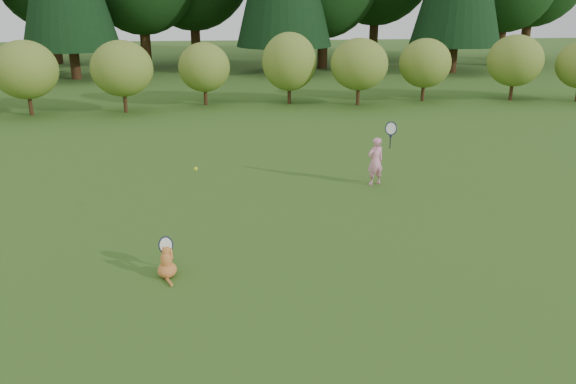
{
  "coord_description": "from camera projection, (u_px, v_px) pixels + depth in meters",
  "views": [
    {
      "loc": [
        -0.83,
        -8.7,
        4.01
      ],
      "look_at": [
        0.2,
        0.8,
        0.7
      ],
      "focal_mm": 35.0,
      "sensor_mm": 36.0,
      "label": 1
    }
  ],
  "objects": [
    {
      "name": "shrub_row",
      "position": [
        248.0,
        71.0,
        21.33
      ],
      "size": [
        28.0,
        3.0,
        2.8
      ],
      "primitive_type": null,
      "color": "olive",
      "rests_on": "ground"
    },
    {
      "name": "cat",
      "position": [
        167.0,
        260.0,
        8.48
      ],
      "size": [
        0.36,
        0.7,
        0.67
      ],
      "rotation": [
        0.0,
        0.0,
        -0.05
      ],
      "color": "#C54A25",
      "rests_on": "ground"
    },
    {
      "name": "tennis_ball",
      "position": [
        196.0,
        169.0,
        10.06
      ],
      "size": [
        0.08,
        0.08,
        0.08
      ],
      "color": "#B5C417",
      "rests_on": "ground"
    },
    {
      "name": "child",
      "position": [
        376.0,
        160.0,
        12.57
      ],
      "size": [
        0.66,
        0.46,
        1.63
      ],
      "rotation": [
        0.0,
        0.0,
        3.46
      ],
      "color": "#FF98BD",
      "rests_on": "ground"
    },
    {
      "name": "ground",
      "position": [
        281.0,
        246.0,
        9.57
      ],
      "size": [
        100.0,
        100.0,
        0.0
      ],
      "primitive_type": "plane",
      "color": "#315016",
      "rests_on": "ground"
    }
  ]
}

